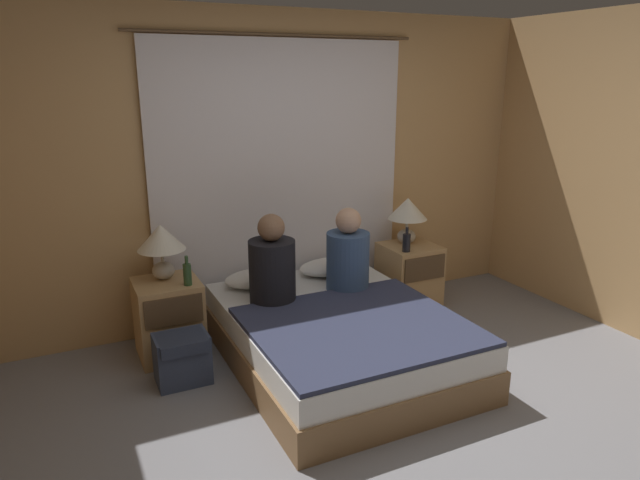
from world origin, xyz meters
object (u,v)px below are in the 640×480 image
(pillow_right, at_px, (331,267))
(beer_bottle_on_left_stand, at_px, (187,274))
(person_left_in_bed, at_px, (272,266))
(backpack_on_floor, at_px, (182,356))
(nightstand_left, at_px, (169,318))
(beer_bottle_on_right_stand, at_px, (407,242))
(bed, at_px, (337,338))
(lamp_left, at_px, (161,242))
(nightstand_right, at_px, (409,276))
(pillow_left, at_px, (259,278))
(person_right_in_bed, at_px, (348,256))
(lamp_right, at_px, (407,212))

(pillow_right, bearing_deg, beer_bottle_on_left_stand, -170.09)
(person_left_in_bed, xyz_separation_m, backpack_on_floor, (-0.71, -0.15, -0.48))
(nightstand_left, relative_size, beer_bottle_on_left_stand, 2.66)
(beer_bottle_on_right_stand, bearing_deg, beer_bottle_on_left_stand, 180.00)
(bed, relative_size, lamp_left, 4.66)
(nightstand_right, distance_m, person_left_in_bed, 1.47)
(pillow_left, bearing_deg, backpack_on_floor, -144.81)
(bed, bearing_deg, lamp_left, 145.48)
(lamp_left, bearing_deg, bed, -34.52)
(lamp_left, bearing_deg, beer_bottle_on_right_stand, -5.84)
(pillow_right, xyz_separation_m, person_left_in_bed, (-0.66, -0.37, 0.21))
(pillow_left, xyz_separation_m, person_right_in_bed, (0.59, -0.37, 0.21))
(lamp_right, height_order, pillow_left, lamp_right)
(beer_bottle_on_left_stand, bearing_deg, nightstand_right, 3.88)
(beer_bottle_on_right_stand, bearing_deg, lamp_right, 56.22)
(nightstand_left, distance_m, pillow_left, 0.76)
(nightstand_left, relative_size, lamp_left, 1.41)
(person_right_in_bed, height_order, beer_bottle_on_left_stand, person_right_in_bed)
(bed, xyz_separation_m, beer_bottle_on_left_stand, (-0.92, 0.52, 0.46))
(nightstand_right, relative_size, backpack_on_floor, 1.63)
(lamp_right, relative_size, pillow_left, 0.74)
(bed, relative_size, pillow_left, 3.44)
(lamp_right, xyz_separation_m, backpack_on_floor, (-2.10, -0.51, -0.66))
(pillow_right, relative_size, beer_bottle_on_left_stand, 2.57)
(pillow_left, relative_size, beer_bottle_on_right_stand, 2.63)
(beer_bottle_on_left_stand, distance_m, beer_bottle_on_right_stand, 1.83)
(person_right_in_bed, xyz_separation_m, backpack_on_floor, (-1.33, -0.15, -0.47))
(nightstand_right, distance_m, backpack_on_floor, 2.15)
(pillow_left, bearing_deg, beer_bottle_on_left_stand, -160.28)
(lamp_left, height_order, pillow_left, lamp_left)
(backpack_on_floor, bearing_deg, beer_bottle_on_left_stand, 66.05)
(lamp_left, relative_size, backpack_on_floor, 1.16)
(nightstand_right, distance_m, lamp_right, 0.57)
(person_left_in_bed, height_order, person_right_in_bed, person_left_in_bed)
(nightstand_right, xyz_separation_m, person_right_in_bed, (-0.78, -0.29, 0.38))
(beer_bottle_on_left_stand, bearing_deg, person_left_in_bed, -15.23)
(bed, distance_m, pillow_right, 0.84)
(lamp_right, distance_m, backpack_on_floor, 2.26)
(pillow_right, distance_m, beer_bottle_on_left_stand, 1.27)
(nightstand_right, xyz_separation_m, backpack_on_floor, (-2.10, -0.44, -0.09))
(bed, height_order, pillow_right, pillow_right)
(bed, height_order, nightstand_left, nightstand_left)
(backpack_on_floor, bearing_deg, nightstand_left, 89.08)
(nightstand_left, bearing_deg, pillow_right, 3.46)
(bed, bearing_deg, pillow_left, 113.31)
(bed, bearing_deg, beer_bottle_on_right_stand, 29.64)
(lamp_left, bearing_deg, person_left_in_bed, -26.93)
(nightstand_left, bearing_deg, pillow_left, 6.44)
(beer_bottle_on_left_stand, height_order, backpack_on_floor, beer_bottle_on_left_stand)
(nightstand_left, distance_m, backpack_on_floor, 0.45)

